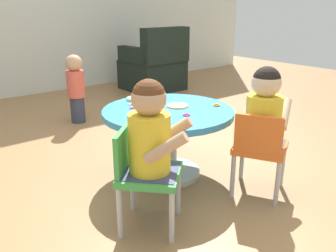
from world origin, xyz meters
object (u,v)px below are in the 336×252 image
Objects in this scene: craft_table at (168,126)px; rolling_pin at (154,114)px; seated_child_left at (150,131)px; craft_scissors at (134,107)px; child_chair_right at (260,148)px; seated_child_right at (264,110)px; armchair_dark at (155,67)px; child_chair_left at (143,173)px; toddler_standing at (76,87)px.

rolling_pin reaches higher than craft_table.
seated_child_left reaches higher than craft_scissors.
seated_child_right is at bearing 28.07° from child_chair_right.
armchair_dark is at bearing 53.45° from rolling_pin.
child_chair_left is 1.92m from toddler_standing.
toddler_standing reaches higher than child_chair_right.
child_chair_left is 0.63× the size of armchair_dark.
seated_child_left is 1.95m from toddler_standing.
craft_scissors is (-0.41, 0.74, 0.17)m from child_chair_right.
seated_child_right reaches higher than child_chair_right.
seated_child_right is 0.76× the size of toddler_standing.
armchair_dark is at bearing 55.48° from craft_table.
seated_child_left reaches higher than rolling_pin.
child_chair_right reaches higher than craft_table.
craft_scissors is at bearing 60.63° from child_chair_left.
child_chair_right reaches higher than rolling_pin.
armchair_dark is at bearing 65.73° from child_chair_right.
craft_table is at bearing -49.84° from craft_scissors.
child_chair_left is 1.05× the size of seated_child_left.
craft_scissors is (-1.63, -1.97, 0.16)m from armchair_dark.
toddler_standing reaches higher than child_chair_left.
child_chair_left is (-0.47, -0.39, -0.05)m from craft_table.
armchair_dark reaches higher than rolling_pin.
toddler_standing is (0.49, 1.86, 0.05)m from child_chair_left.
craft_table is 1.02× the size of armchair_dark.
craft_table is at bearing 27.07° from rolling_pin.
seated_child_left is 0.75m from child_chair_right.
armchair_dark reaches higher than toddler_standing.
child_chair_left is 1.05× the size of seated_child_right.
child_chair_left is at bearing -104.75° from toddler_standing.
seated_child_left is at bearing 170.94° from seated_child_right.
toddler_standing is (-0.28, 2.00, -0.17)m from seated_child_right.
seated_child_left and seated_child_right have the same top height.
seated_child_right reaches higher than rolling_pin.
armchair_dark is (1.92, 2.57, -0.22)m from seated_child_left.
seated_child_right is 2.23× the size of rolling_pin.
seated_child_left is at bearing -136.66° from craft_table.
toddler_standing is (-1.46, -0.68, 0.05)m from armchair_dark.
toddler_standing is at bearing 97.86° from seated_child_right.
armchair_dark is (1.18, 2.68, -0.22)m from seated_child_right.
toddler_standing reaches higher than craft_scissors.
craft_table is 0.62m from child_chair_left.
child_chair_left is 1.00× the size of child_chair_right.
armchair_dark is at bearing 53.18° from seated_child_left.
armchair_dark reaches higher than child_chair_left.
craft_table is 2.61m from armchair_dark.
armchair_dark reaches higher than seated_child_left.
child_chair_left is at bearing -127.52° from armchair_dark.
toddler_standing is at bearing 75.25° from child_chair_left.
seated_child_left is 0.76× the size of toddler_standing.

